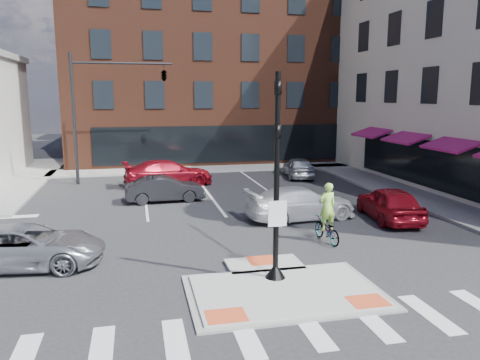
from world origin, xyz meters
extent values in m
plane|color=#28282B|center=(0.00, 0.00, 0.00)|extent=(120.00, 120.00, 0.00)
cube|color=gray|center=(0.00, -0.50, 0.03)|extent=(5.40, 3.60, 0.06)
cube|color=#A8A8A3|center=(0.00, -0.50, 0.06)|extent=(5.00, 3.20, 0.12)
cube|color=#A8A8A3|center=(0.00, 1.60, 0.06)|extent=(2.40, 1.40, 0.12)
cube|color=#E74E28|center=(-1.90, -1.70, 0.12)|extent=(1.00, 0.80, 0.01)
cube|color=#E74E28|center=(1.90, -1.70, 0.12)|extent=(1.00, 0.80, 0.01)
cube|color=#E74E28|center=(0.00, 1.90, 0.12)|extent=(0.90, 0.90, 0.01)
cube|color=gray|center=(-11.00, 20.00, 0.07)|extent=(3.00, 20.00, 0.15)
cube|color=gray|center=(10.80, 10.00, 0.07)|extent=(3.00, 24.00, 0.15)
cube|color=gray|center=(3.00, 22.00, 0.07)|extent=(26.00, 3.00, 0.15)
cube|color=#502719|center=(3.00, 32.00, 7.50)|extent=(24.00, 18.00, 15.00)
cube|color=black|center=(3.00, 23.00, 1.80)|extent=(20.00, 0.12, 2.80)
cube|color=black|center=(12.00, 10.00, 1.70)|extent=(0.12, 16.00, 2.60)
cube|color=#B6186B|center=(11.30, 10.00, 3.05)|extent=(1.46, 3.00, 0.58)
cube|color=#B6186B|center=(11.30, 16.00, 3.05)|extent=(1.46, 3.00, 0.58)
cube|color=slate|center=(-4.00, 52.00, 5.00)|extent=(10.00, 12.00, 10.00)
cube|color=brown|center=(9.00, 54.00, 6.00)|extent=(12.00, 12.00, 12.00)
cone|color=black|center=(0.00, 0.40, 0.34)|extent=(0.60, 0.60, 0.45)
cylinder|color=black|center=(0.00, 0.40, 3.20)|extent=(0.16, 0.16, 5.80)
cube|color=white|center=(0.00, 0.28, 2.10)|extent=(0.55, 0.04, 0.75)
imported|color=black|center=(0.00, 0.40, 5.30)|extent=(0.18, 0.22, 1.10)
imported|color=black|center=(0.00, 0.40, 4.10)|extent=(0.18, 0.22, 1.10)
cylinder|color=black|center=(-7.50, 18.00, 4.00)|extent=(0.20, 0.20, 8.00)
cylinder|color=black|center=(-4.50, 18.00, 7.40)|extent=(6.00, 0.14, 0.14)
imported|color=black|center=(-2.00, 18.00, 6.80)|extent=(0.48, 2.24, 0.90)
imported|color=#ABADB2|center=(-7.46, 3.31, 0.68)|extent=(5.14, 2.81, 1.37)
imported|color=maroon|center=(6.96, 6.00, 0.76)|extent=(2.37, 4.65, 1.52)
imported|color=white|center=(3.18, 7.00, 0.73)|extent=(5.21, 2.62, 1.45)
imported|color=#232227|center=(-2.50, 11.89, 0.67)|extent=(4.14, 1.63, 1.34)
imported|color=silver|center=(6.74, 17.26, 0.70)|extent=(2.24, 4.30, 1.40)
imported|color=maroon|center=(-2.00, 16.30, 0.78)|extent=(5.62, 2.87, 1.56)
imported|color=#3F3F44|center=(3.00, 3.65, 0.48)|extent=(0.81, 1.86, 0.95)
imported|color=#AAED53|center=(3.00, 3.65, 1.36)|extent=(0.70, 0.50, 1.82)
camera|label=1|loc=(-3.91, -12.21, 5.44)|focal=35.00mm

